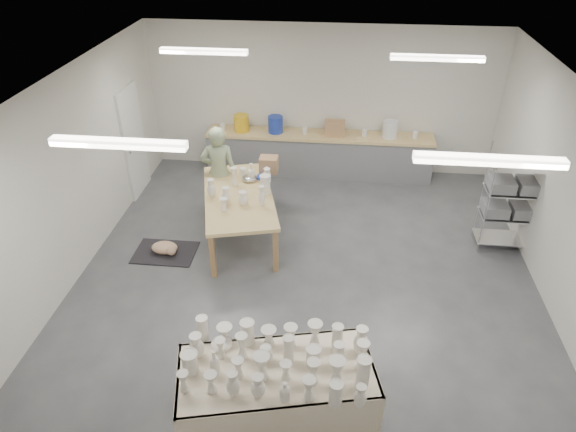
# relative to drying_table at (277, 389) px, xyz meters

# --- Properties ---
(room) EXTENTS (8.00, 8.02, 3.00)m
(room) POSITION_rel_drying_table_xyz_m (0.02, 2.37, 1.62)
(room) COLOR #424449
(room) RESTS_ON ground
(back_counter) EXTENTS (4.60, 0.60, 1.24)m
(back_counter) POSITION_rel_drying_table_xyz_m (0.12, 5.97, 0.05)
(back_counter) COLOR tan
(back_counter) RESTS_ON ground
(wire_shelf) EXTENTS (0.88, 0.48, 1.80)m
(wire_shelf) POSITION_rel_drying_table_xyz_m (3.33, 3.69, 0.48)
(wire_shelf) COLOR silver
(wire_shelf) RESTS_ON ground
(drying_table) EXTENTS (2.29, 1.48, 1.12)m
(drying_table) POSITION_rel_drying_table_xyz_m (0.00, 0.00, 0.00)
(drying_table) COLOR olive
(drying_table) RESTS_ON ground
(work_table) EXTENTS (1.62, 2.41, 1.19)m
(work_table) POSITION_rel_drying_table_xyz_m (-1.01, 3.60, 0.39)
(work_table) COLOR tan
(work_table) RESTS_ON ground
(rug) EXTENTS (1.00, 0.70, 0.02)m
(rug) POSITION_rel_drying_table_xyz_m (-2.23, 2.87, -0.42)
(rug) COLOR black
(rug) RESTS_ON ground
(cat) EXTENTS (0.49, 0.39, 0.18)m
(cat) POSITION_rel_drying_table_xyz_m (-2.21, 2.86, -0.32)
(cat) COLOR white
(cat) RESTS_ON rug
(potter) EXTENTS (0.69, 0.51, 1.73)m
(potter) POSITION_rel_drying_table_xyz_m (-1.55, 4.17, 0.43)
(potter) COLOR #99AB84
(potter) RESTS_ON ground
(red_stool) EXTENTS (0.48, 0.48, 0.36)m
(red_stool) POSITION_rel_drying_table_xyz_m (-1.55, 4.44, -0.11)
(red_stool) COLOR red
(red_stool) RESTS_ON ground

